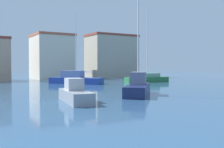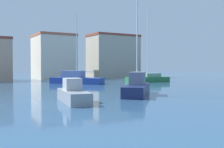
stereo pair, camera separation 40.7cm
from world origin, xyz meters
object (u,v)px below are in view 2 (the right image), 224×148
Objects in this scene: sailboat_blue_far_left at (76,79)px; sailboat_navy_center_channel at (137,87)px; motorboat_grey_mid_harbor at (73,94)px; sailboat_green_distant_east at (148,78)px.

sailboat_navy_center_channel is at bearing -92.77° from sailboat_blue_far_left.
sailboat_navy_center_channel is at bearing 11.75° from motorboat_grey_mid_harbor.
sailboat_navy_center_channel is 17.61m from sailboat_blue_far_left.
sailboat_green_distant_east is at bearing 49.25° from sailboat_navy_center_channel.
sailboat_green_distant_east is 1.14× the size of sailboat_blue_far_left.
motorboat_grey_mid_harbor is (-20.22, -16.73, -0.01)m from sailboat_green_distant_east.
sailboat_navy_center_channel is (7.07, 1.47, 0.14)m from motorboat_grey_mid_harbor.
sailboat_green_distant_east is 2.24× the size of motorboat_grey_mid_harbor.
motorboat_grey_mid_harbor is at bearing -112.56° from sailboat_blue_far_left.
motorboat_grey_mid_harbor is 7.22m from sailboat_navy_center_channel.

